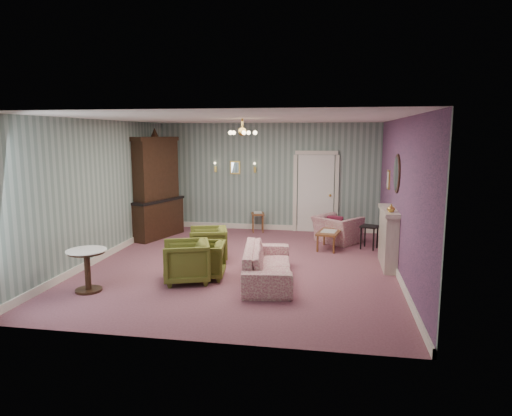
% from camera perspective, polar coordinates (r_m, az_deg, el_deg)
% --- Properties ---
extents(floor, '(7.00, 7.00, 0.00)m').
position_cam_1_polar(floor, '(9.31, -1.64, -7.06)').
color(floor, '#874E5E').
rests_on(floor, ground).
extents(ceiling, '(7.00, 7.00, 0.00)m').
position_cam_1_polar(ceiling, '(8.94, -1.73, 11.08)').
color(ceiling, white).
rests_on(ceiling, ground).
extents(wall_back, '(6.00, 0.00, 6.00)m').
position_cam_1_polar(wall_back, '(12.44, 1.49, 3.87)').
color(wall_back, slate).
rests_on(wall_back, ground).
extents(wall_front, '(6.00, 0.00, 6.00)m').
position_cam_1_polar(wall_front, '(5.67, -8.64, -2.68)').
color(wall_front, slate).
rests_on(wall_front, ground).
extents(wall_left, '(0.00, 7.00, 7.00)m').
position_cam_1_polar(wall_left, '(10.04, -18.73, 2.10)').
color(wall_left, slate).
rests_on(wall_left, ground).
extents(wall_right, '(0.00, 7.00, 7.00)m').
position_cam_1_polar(wall_right, '(8.93, 17.57, 1.33)').
color(wall_right, slate).
rests_on(wall_right, ground).
extents(wall_right_floral, '(0.00, 7.00, 7.00)m').
position_cam_1_polar(wall_right_floral, '(8.92, 17.47, 1.33)').
color(wall_right_floral, '#AC5685').
rests_on(wall_right_floral, ground).
extents(door, '(1.12, 0.12, 2.16)m').
position_cam_1_polar(door, '(12.33, 7.45, 2.02)').
color(door, white).
rests_on(door, floor).
extents(olive_chair_a, '(0.96, 0.99, 0.81)m').
position_cam_1_polar(olive_chair_a, '(8.26, -8.71, -6.36)').
color(olive_chair_a, brown).
rests_on(olive_chair_a, floor).
extents(olive_chair_b, '(0.75, 0.79, 0.73)m').
position_cam_1_polar(olive_chair_b, '(8.45, -6.46, -6.24)').
color(olive_chair_b, brown).
rests_on(olive_chair_b, floor).
extents(olive_chair_c, '(0.88, 0.91, 0.77)m').
position_cam_1_polar(olive_chair_c, '(9.56, -5.98, -4.29)').
color(olive_chair_c, brown).
rests_on(olive_chair_c, floor).
extents(sofa_chintz, '(0.89, 2.17, 0.83)m').
position_cam_1_polar(sofa_chintz, '(8.22, 1.46, -6.27)').
color(sofa_chintz, '#983D5A').
rests_on(sofa_chintz, floor).
extents(wingback_chair, '(1.17, 1.12, 0.86)m').
position_cam_1_polar(wingback_chair, '(11.25, 10.10, -2.08)').
color(wingback_chair, '#983D5A').
rests_on(wingback_chair, floor).
extents(dresser, '(1.02, 1.71, 2.69)m').
position_cam_1_polar(dresser, '(11.79, -12.38, 2.86)').
color(dresser, black).
rests_on(dresser, floor).
extents(fireplace, '(0.30, 1.40, 1.16)m').
position_cam_1_polar(fireplace, '(9.45, 16.14, -3.55)').
color(fireplace, beige).
rests_on(fireplace, floor).
extents(mantel_vase, '(0.15, 0.15, 0.15)m').
position_cam_1_polar(mantel_vase, '(8.94, 16.49, -0.01)').
color(mantel_vase, gold).
rests_on(mantel_vase, fireplace).
extents(oval_mirror, '(0.04, 0.76, 0.84)m').
position_cam_1_polar(oval_mirror, '(9.27, 17.11, 4.12)').
color(oval_mirror, white).
rests_on(oval_mirror, wall_right).
extents(framed_print, '(0.04, 0.34, 0.42)m').
position_cam_1_polar(framed_print, '(10.63, 16.18, 3.41)').
color(framed_print, gold).
rests_on(framed_print, wall_right).
extents(coffee_table, '(0.60, 0.89, 0.42)m').
position_cam_1_polar(coffee_table, '(10.61, 9.06, -3.96)').
color(coffee_table, brown).
rests_on(coffee_table, floor).
extents(side_table_black, '(0.47, 0.47, 0.55)m').
position_cam_1_polar(side_table_black, '(10.78, 13.92, -3.57)').
color(side_table_black, black).
rests_on(side_table_black, floor).
extents(pedestal_table, '(0.84, 0.84, 0.72)m').
position_cam_1_polar(pedestal_table, '(8.19, -20.25, -7.31)').
color(pedestal_table, black).
rests_on(pedestal_table, floor).
extents(nesting_table, '(0.42, 0.49, 0.56)m').
position_cam_1_polar(nesting_table, '(12.30, 0.22, -1.70)').
color(nesting_table, brown).
rests_on(nesting_table, floor).
extents(gilt_mirror_back, '(0.28, 0.06, 0.36)m').
position_cam_1_polar(gilt_mirror_back, '(12.54, -2.62, 5.05)').
color(gilt_mirror_back, gold).
rests_on(gilt_mirror_back, wall_back).
extents(sconce_left, '(0.16, 0.12, 0.30)m').
position_cam_1_polar(sconce_left, '(12.65, -5.09, 5.06)').
color(sconce_left, gold).
rests_on(sconce_left, wall_back).
extents(sconce_right, '(0.16, 0.12, 0.30)m').
position_cam_1_polar(sconce_right, '(12.42, -0.15, 5.02)').
color(sconce_right, gold).
rests_on(sconce_right, wall_back).
extents(chandelier, '(0.56, 0.56, 0.36)m').
position_cam_1_polar(chandelier, '(8.94, -1.72, 9.35)').
color(chandelier, gold).
rests_on(chandelier, ceiling).
extents(burgundy_cushion, '(0.41, 0.28, 0.39)m').
position_cam_1_polar(burgundy_cushion, '(11.09, 9.85, -1.98)').
color(burgundy_cushion, maroon).
rests_on(burgundy_cushion, wingback_chair).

